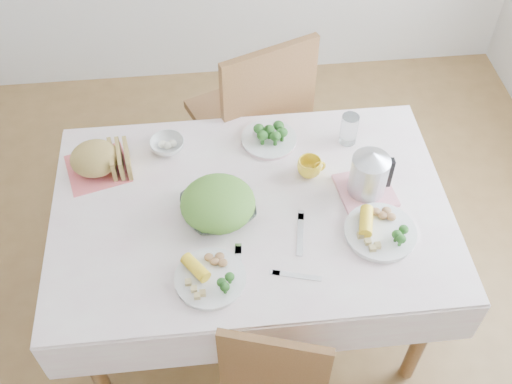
{
  "coord_description": "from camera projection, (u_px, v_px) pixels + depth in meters",
  "views": [
    {
      "loc": [
        -0.13,
        -1.42,
        2.52
      ],
      "look_at": [
        0.02,
        0.02,
        0.82
      ],
      "focal_mm": 42.0,
      "sensor_mm": 36.0,
      "label": 1
    }
  ],
  "objects": [
    {
      "name": "salad_bowl",
      "position": [
        218.0,
        209.0,
        2.21
      ],
      "size": [
        0.33,
        0.33,
        0.06
      ],
      "primitive_type": "imported",
      "rotation": [
        0.0,
        0.0,
        0.33
      ],
      "color": "white",
      "rests_on": "tablecloth"
    },
    {
      "name": "bread_loaf",
      "position": [
        95.0,
        159.0,
        2.34
      ],
      "size": [
        0.19,
        0.18,
        0.12
      ],
      "primitive_type": "ellipsoid",
      "rotation": [
        0.0,
        0.0,
        -0.0
      ],
      "color": "olive",
      "rests_on": "napkin"
    },
    {
      "name": "dining_table",
      "position": [
        252.0,
        263.0,
        2.55
      ],
      "size": [
        1.4,
        0.9,
        0.75
      ],
      "primitive_type": "cube",
      "color": "brown",
      "rests_on": "floor"
    },
    {
      "name": "yellow_mug",
      "position": [
        309.0,
        167.0,
        2.34
      ],
      "size": [
        0.11,
        0.11,
        0.08
      ],
      "primitive_type": "imported",
      "rotation": [
        0.0,
        0.0,
        0.15
      ],
      "color": "yellow",
      "rests_on": "tablecloth"
    },
    {
      "name": "chair_far",
      "position": [
        247.0,
        124.0,
        2.99
      ],
      "size": [
        0.62,
        0.62,
        1.05
      ],
      "primitive_type": "cube",
      "rotation": [
        0.0,
        0.0,
        3.52
      ],
      "color": "brown",
      "rests_on": "floor"
    },
    {
      "name": "dinner_plate_right",
      "position": [
        380.0,
        232.0,
        2.17
      ],
      "size": [
        0.37,
        0.37,
        0.02
      ],
      "primitive_type": "cylinder",
      "rotation": [
        0.0,
        0.0,
        -0.61
      ],
      "color": "white",
      "rests_on": "tablecloth"
    },
    {
      "name": "broccoli_plate",
      "position": [
        269.0,
        140.0,
        2.48
      ],
      "size": [
        0.27,
        0.27,
        0.02
      ],
      "primitive_type": "cylinder",
      "rotation": [
        0.0,
        0.0,
        -0.18
      ],
      "color": "beige",
      "rests_on": "tablecloth"
    },
    {
      "name": "floor",
      "position": [
        252.0,
        307.0,
        2.84
      ],
      "size": [
        3.6,
        3.6,
        0.0
      ],
      "primitive_type": "plane",
      "color": "brown",
      "rests_on": "ground"
    },
    {
      "name": "fork_right",
      "position": [
        300.0,
        234.0,
        2.17
      ],
      "size": [
        0.06,
        0.19,
        0.0
      ],
      "primitive_type": "cube",
      "rotation": [
        0.0,
        0.0,
        -0.19
      ],
      "color": "silver",
      "rests_on": "tablecloth"
    },
    {
      "name": "fruit_bowl",
      "position": [
        167.0,
        145.0,
        2.44
      ],
      "size": [
        0.18,
        0.18,
        0.04
      ],
      "primitive_type": "imported",
      "rotation": [
        0.0,
        0.0,
        -0.36
      ],
      "color": "white",
      "rests_on": "tablecloth"
    },
    {
      "name": "napkin",
      "position": [
        98.0,
        169.0,
        2.38
      ],
      "size": [
        0.28,
        0.28,
        0.0
      ],
      "primitive_type": "cube",
      "rotation": [
        0.0,
        0.0,
        0.26
      ],
      "color": "#E25E5F",
      "rests_on": "tablecloth"
    },
    {
      "name": "fork_left",
      "position": [
        238.0,
        271.0,
        2.07
      ],
      "size": [
        0.05,
        0.21,
        0.0
      ],
      "primitive_type": "cube",
      "rotation": [
        0.0,
        0.0,
        -0.11
      ],
      "color": "silver",
      "rests_on": "tablecloth"
    },
    {
      "name": "pink_tray",
      "position": [
        365.0,
        190.0,
        2.3
      ],
      "size": [
        0.23,
        0.23,
        0.02
      ],
      "primitive_type": "cube",
      "rotation": [
        0.0,
        0.0,
        0.14
      ],
      "color": "pink",
      "rests_on": "tablecloth"
    },
    {
      "name": "knife",
      "position": [
        297.0,
        276.0,
        2.06
      ],
      "size": [
        0.17,
        0.06,
        0.0
      ],
      "primitive_type": "cube",
      "rotation": [
        0.0,
        0.0,
        1.31
      ],
      "color": "silver",
      "rests_on": "tablecloth"
    },
    {
      "name": "dinner_plate_left",
      "position": [
        210.0,
        278.0,
        2.04
      ],
      "size": [
        0.31,
        0.31,
        0.02
      ],
      "primitive_type": "cylinder",
      "rotation": [
        0.0,
        0.0,
        0.29
      ],
      "color": "white",
      "rests_on": "tablecloth"
    },
    {
      "name": "electric_kettle",
      "position": [
        370.0,
        171.0,
        2.21
      ],
      "size": [
        0.18,
        0.18,
        0.2
      ],
      "primitive_type": "cylinder",
      "rotation": [
        0.0,
        0.0,
        0.33
      ],
      "color": "#B2B5BA",
      "rests_on": "pink_tray"
    },
    {
      "name": "glass_tumbler",
      "position": [
        349.0,
        130.0,
        2.44
      ],
      "size": [
        0.09,
        0.09,
        0.13
      ],
      "primitive_type": "cylinder",
      "rotation": [
        0.0,
        0.0,
        -0.37
      ],
      "color": "white",
      "rests_on": "tablecloth"
    },
    {
      "name": "tablecloth",
      "position": [
        251.0,
        207.0,
        2.26
      ],
      "size": [
        1.5,
        1.0,
        0.01
      ],
      "primitive_type": "cube",
      "color": "white",
      "rests_on": "dining_table"
    }
  ]
}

